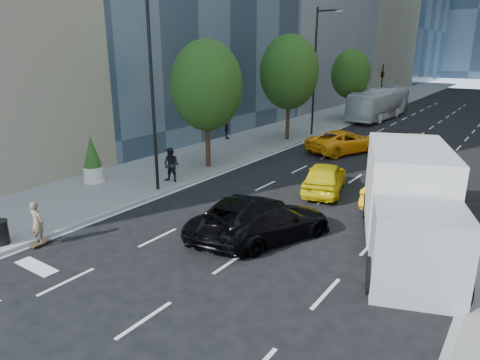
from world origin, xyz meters
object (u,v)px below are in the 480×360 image
Objects in this scene: trash_can at (0,233)px; planter_shrub at (92,160)px; city_bus at (379,104)px; black_sedan_mercedes at (272,222)px; box_truck at (409,202)px; skateboarder at (38,225)px; black_sedan_lincoln at (240,215)px.

trash_can is 0.34× the size of planter_shrub.
city_bus is at bearing 80.20° from planter_shrub.
black_sedan_mercedes is 10.03m from trash_can.
black_sedan_mercedes is at bearing -176.66° from box_truck.
skateboarder is at bearing 60.23° from black_sedan_mercedes.
trash_can is at bearing -166.09° from box_truck.
planter_shrub reaches higher than trash_can.
trash_can is at bearing -90.32° from city_bus.
skateboarder is 0.20× the size of box_truck.
city_bus is at bearing -57.72° from black_sedan_mercedes.
black_sedan_lincoln is (5.45, 5.20, -0.08)m from skateboarder.
skateboarder reaches higher than black_sedan_lincoln.
skateboarder is 0.31× the size of black_sedan_lincoln.
skateboarder is 1.88× the size of trash_can.
city_bus reaches higher than trash_can.
city_bus is 1.42× the size of box_truck.
skateboarder is 7.53m from black_sedan_lincoln.
city_bus is 13.17× the size of trash_can.
black_sedan_mercedes is at bearing -77.02° from city_bus.
black_sedan_lincoln is at bearing -4.32° from planter_shrub.
box_truck is at bearing 33.91° from trash_can.
black_sedan_mercedes is 5.70× the size of trash_can.
black_sedan_mercedes reaches higher than trash_can.
black_sedan_lincoln is 1.37m from black_sedan_mercedes.
city_bus reaches higher than planter_shrub.
black_sedan_lincoln reaches higher than trash_can.
black_sedan_mercedes is 0.61× the size of box_truck.
city_bus is (-4.65, 32.24, 0.85)m from black_sedan_lincoln.
city_bus is 4.53× the size of planter_shrub.
black_sedan_lincoln is 1.07× the size of black_sedan_mercedes.
city_bus is 31.87m from box_truck.
black_sedan_mercedes is at bearing -150.48° from skateboarder.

